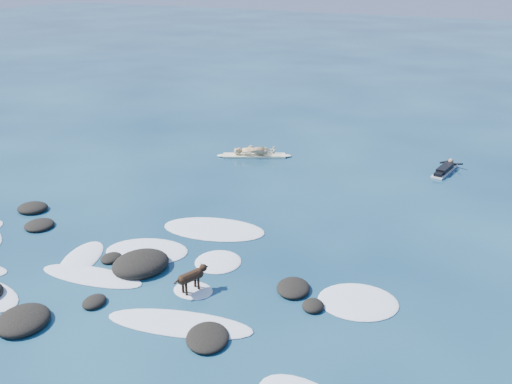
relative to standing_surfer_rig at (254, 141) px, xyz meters
The scene contains 6 objects.
ground 9.80m from the standing_surfer_rig, 79.00° to the right, with size 160.00×160.00×0.00m, color #0A2642.
reef_rocks 11.53m from the standing_surfer_rig, 87.79° to the right, with size 14.67×6.42×0.56m.
breaking_foam 10.84m from the standing_surfer_rig, 80.86° to the right, with size 14.92×8.48×0.12m.
standing_surfer_rig is the anchor object (origin of this frame).
paddling_surfer_rig 8.18m from the standing_surfer_rig, 13.66° to the left, with size 1.00×2.25×0.39m.
dog 11.27m from the standing_surfer_rig, 70.39° to the right, with size 0.53×1.10×0.72m.
Camera 1 is at (9.45, -11.73, 8.18)m, focal length 40.00 mm.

